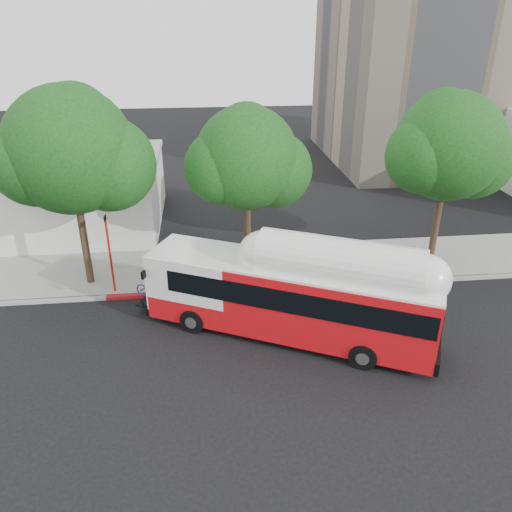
{
  "coord_description": "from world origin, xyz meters",
  "views": [
    {
      "loc": [
        -3.14,
        -17.44,
        12.22
      ],
      "look_at": [
        -0.88,
        3.0,
        2.34
      ],
      "focal_mm": 35.0,
      "sensor_mm": 36.0,
      "label": 1
    }
  ],
  "objects": [
    {
      "name": "sidewalk",
      "position": [
        0.0,
        6.5,
        0.07
      ],
      "size": [
        60.0,
        5.0,
        0.15
      ],
      "primitive_type": "cube",
      "color": "gray",
      "rests_on": "ground"
    },
    {
      "name": "transit_bus",
      "position": [
        0.22,
        -0.01,
        1.77
      ],
      "size": [
        12.45,
        7.63,
        3.78
      ],
      "rotation": [
        0.0,
        0.0,
        -0.46
      ],
      "color": "red",
      "rests_on": "ground"
    },
    {
      "name": "street_tree_left",
      "position": [
        -8.53,
        5.56,
        6.6
      ],
      "size": [
        6.67,
        5.8,
        9.74
      ],
      "color": "#2D2116",
      "rests_on": "ground"
    },
    {
      "name": "street_tree_mid",
      "position": [
        -0.59,
        6.06,
        5.91
      ],
      "size": [
        5.75,
        5.0,
        8.62
      ],
      "color": "#2D2116",
      "rests_on": "ground"
    },
    {
      "name": "signal_pole",
      "position": [
        -7.65,
        4.39,
        2.08
      ],
      "size": [
        0.12,
        0.38,
        4.06
      ],
      "color": "red",
      "rests_on": "ground"
    },
    {
      "name": "red_curb_segment",
      "position": [
        -3.0,
        3.9,
        0.08
      ],
      "size": [
        10.0,
        0.32,
        0.16
      ],
      "primitive_type": "cube",
      "color": "maroon",
      "rests_on": "ground"
    },
    {
      "name": "ground",
      "position": [
        0.0,
        0.0,
        0.0
      ],
      "size": [
        120.0,
        120.0,
        0.0
      ],
      "primitive_type": "plane",
      "color": "black",
      "rests_on": "ground"
    },
    {
      "name": "street_tree_right",
      "position": [
        9.44,
        5.86,
        6.26
      ],
      "size": [
        6.21,
        5.4,
        9.18
      ],
      "color": "#2D2116",
      "rests_on": "ground"
    },
    {
      "name": "low_commercial_bldg",
      "position": [
        -14.0,
        14.0,
        2.15
      ],
      "size": [
        16.2,
        10.2,
        4.25
      ],
      "color": "silver",
      "rests_on": "ground"
    },
    {
      "name": "curb_strip",
      "position": [
        0.0,
        3.9,
        0.07
      ],
      "size": [
        60.0,
        0.3,
        0.15
      ],
      "primitive_type": "cube",
      "color": "gray",
      "rests_on": "ground"
    }
  ]
}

